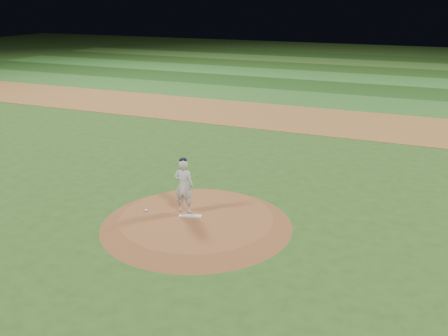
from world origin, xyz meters
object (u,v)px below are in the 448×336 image
(pitchers_mound, at_px, (197,221))
(pitcher_on_mound, at_px, (184,186))
(pitching_rubber, at_px, (190,216))
(rosin_bag, at_px, (146,210))

(pitchers_mound, relative_size, pitcher_on_mound, 3.29)
(pitching_rubber, distance_m, rosin_bag, 1.38)
(pitcher_on_mound, bearing_deg, rosin_bag, -158.35)
(pitchers_mound, xyz_separation_m, rosin_bag, (-1.54, -0.23, 0.15))
(pitchers_mound, height_order, rosin_bag, rosin_bag)
(pitching_rubber, xyz_separation_m, rosin_bag, (-1.36, -0.19, 0.01))
(pitcher_on_mound, bearing_deg, pitchers_mound, -21.06)
(pitching_rubber, bearing_deg, pitcher_on_mound, 125.08)
(rosin_bag, xyz_separation_m, pitcher_on_mound, (1.05, 0.42, 0.79))
(pitching_rubber, distance_m, pitcher_on_mound, 0.89)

